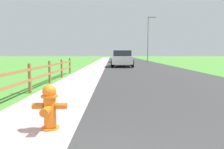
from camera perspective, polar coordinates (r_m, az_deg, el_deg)
The scene contains 11 objects.
ground_plane at distance 26.86m, azimuth -1.25°, elevation 2.92°, with size 120.00×120.00×0.00m, color #488A33.
road_asphalt at distance 28.99m, azimuth 5.79°, elevation 3.12°, with size 7.00×66.00×0.01m, color #333333.
curb_concrete at distance 29.08m, azimuth -7.08°, elevation 3.11°, with size 6.00×66.00×0.01m, color #C09D9F.
grass_verge at distance 29.31m, azimuth -9.99°, elevation 3.09°, with size 5.00×66.00×0.00m, color #488A33.
fire_hydrant at distance 4.01m, azimuth -16.39°, elevation -8.25°, with size 0.62×0.51×0.81m.
rail_fence at distance 8.81m, azimuth -18.47°, elevation 0.45°, with size 0.11×11.61×1.02m.
parked_suv_white at distance 21.40m, azimuth 2.94°, elevation 4.38°, with size 2.31×4.76×1.61m.
parked_car_red at distance 31.41m, azimuth 2.40°, elevation 4.81°, with size 2.38×4.58×1.58m.
parked_car_beige at distance 41.32m, azimuth 2.42°, elevation 5.08°, with size 2.23×4.67×1.58m.
parked_car_blue at distance 51.23m, azimuth 1.77°, elevation 5.25°, with size 2.21×4.47×1.60m.
street_lamp at distance 31.81m, azimuth 10.03°, elevation 10.38°, with size 1.17×0.20×6.65m.
Camera 1 is at (0.65, -1.82, 1.38)m, focal length 33.87 mm.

